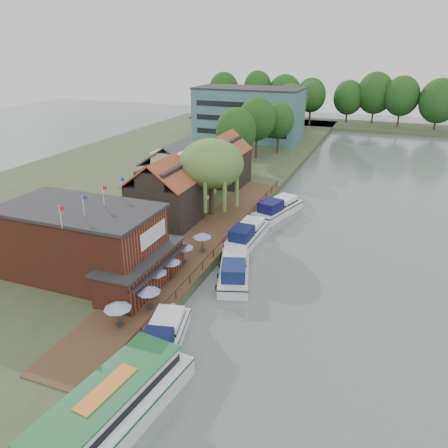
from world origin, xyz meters
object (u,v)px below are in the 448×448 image
(umbrella_4, at_px, (183,253))
(swan, at_px, (120,385))
(cottage_b, at_px, (178,170))
(cruiser_3, at_px, (278,206))
(cruiser_0, at_px, (162,335))
(cruiser_2, at_px, (247,232))
(umbrella_0, at_px, (118,315))
(umbrella_3, at_px, (171,268))
(umbrella_1, at_px, (149,298))
(pub, at_px, (99,245))
(umbrella_2, at_px, (155,279))
(cottage_c, at_px, (225,159))
(umbrella_5, at_px, (202,242))
(hotel_block, at_px, (249,114))
(cottage_a, at_px, (164,192))
(tour_boat, at_px, (100,417))
(willow, at_px, (211,178))
(cruiser_1, at_px, (234,266))

(umbrella_4, height_order, swan, umbrella_4)
(cottage_b, distance_m, cruiser_3, 15.82)
(cruiser_0, relative_size, cruiser_2, 0.97)
(umbrella_0, height_order, cruiser_0, umbrella_0)
(umbrella_3, bearing_deg, umbrella_4, 95.50)
(umbrella_1, bearing_deg, umbrella_3, 97.98)
(swan, bearing_deg, cruiser_0, 81.77)
(pub, distance_m, umbrella_2, 6.69)
(cottage_c, bearing_deg, umbrella_1, -78.82)
(umbrella_1, relative_size, umbrella_4, 1.00)
(umbrella_1, xyz_separation_m, umbrella_5, (-0.35, 12.24, 0.00))
(hotel_block, relative_size, cottage_c, 2.99)
(hotel_block, height_order, cottage_b, hotel_block)
(cottage_a, bearing_deg, cruiser_3, 41.19)
(cottage_a, xyz_separation_m, cottage_c, (1.00, 19.00, 0.00))
(cottage_b, height_order, tour_boat, cottage_b)
(umbrella_3, distance_m, umbrella_5, 6.70)
(hotel_block, bearing_deg, pub, -83.57)
(pub, bearing_deg, umbrella_0, -46.04)
(willow, bearing_deg, umbrella_0, -83.87)
(umbrella_1, distance_m, cruiser_2, 19.37)
(pub, height_order, umbrella_3, pub)
(umbrella_3, bearing_deg, swan, -77.96)
(umbrella_1, xyz_separation_m, umbrella_3, (-0.78, 5.55, 0.00))
(cottage_a, xyz_separation_m, umbrella_0, (7.36, -21.59, -2.96))
(cottage_c, bearing_deg, hotel_block, 102.20)
(cruiser_1, bearing_deg, cottage_b, 112.69)
(cottage_a, bearing_deg, umbrella_2, -64.67)
(umbrella_1, xyz_separation_m, cruiser_1, (4.26, 9.97, -1.01))
(pub, height_order, willow, willow)
(willow, relative_size, cruiser_3, 0.96)
(cottage_a, bearing_deg, tour_boat, -68.64)
(umbrella_5, distance_m, cruiser_1, 5.24)
(tour_boat, relative_size, swan, 34.55)
(willow, height_order, umbrella_2, willow)
(cottage_a, xyz_separation_m, cruiser_0, (11.22, -21.39, -4.05))
(umbrella_3, bearing_deg, cottage_c, 101.72)
(cruiser_2, bearing_deg, umbrella_3, -102.49)
(willow, bearing_deg, tour_boat, -78.21)
(umbrella_4, xyz_separation_m, tour_boat, (4.59, -20.90, -0.63))
(pub, height_order, umbrella_1, pub)
(umbrella_0, height_order, cruiser_3, umbrella_0)
(cruiser_1, xyz_separation_m, cruiser_2, (-1.63, 9.19, -0.03))
(cottage_a, bearing_deg, cottage_c, 86.99)
(tour_boat, bearing_deg, umbrella_5, 106.33)
(hotel_block, relative_size, umbrella_5, 10.69)
(hotel_block, bearing_deg, cottage_a, -82.87)
(umbrella_0, bearing_deg, cruiser_1, 67.92)
(pub, xyz_separation_m, umbrella_2, (6.25, -0.31, -2.36))
(umbrella_5, bearing_deg, tour_boat, -80.98)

